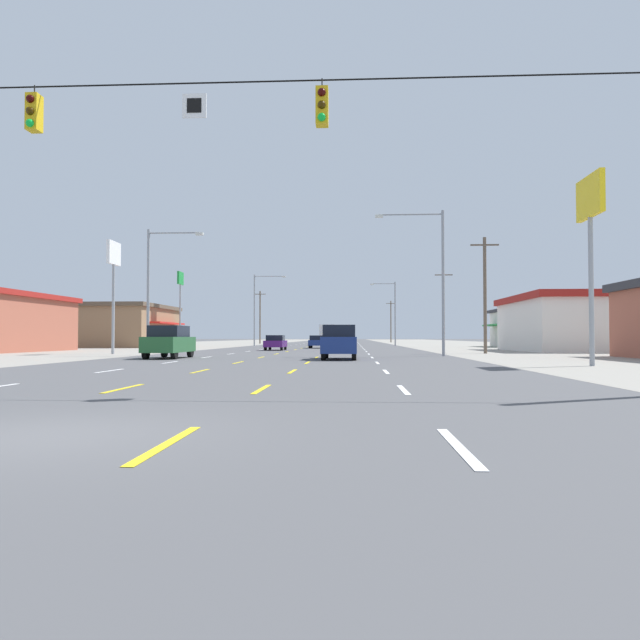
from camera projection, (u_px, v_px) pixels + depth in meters
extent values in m
plane|color=#4C4C4F|center=(320.00, 347.00, 73.65)|extent=(572.00, 572.00, 0.00)
cube|color=gray|center=(126.00, 347.00, 75.00)|extent=(28.00, 440.00, 0.01)
cube|color=gray|center=(522.00, 347.00, 72.31)|extent=(28.00, 440.00, 0.01)
cube|color=white|center=(110.00, 371.00, 22.54)|extent=(0.14, 2.60, 0.01)
cube|color=white|center=(170.00, 362.00, 30.02)|extent=(0.14, 2.60, 0.01)
cube|color=white|center=(206.00, 357.00, 37.51)|extent=(0.14, 2.60, 0.01)
cube|color=white|center=(231.00, 354.00, 44.99)|extent=(0.14, 2.60, 0.01)
cube|color=white|center=(248.00, 351.00, 52.48)|extent=(0.14, 2.60, 0.01)
cube|color=white|center=(261.00, 350.00, 59.97)|extent=(0.14, 2.60, 0.01)
cube|color=white|center=(271.00, 348.00, 67.45)|extent=(0.14, 2.60, 0.01)
cube|color=white|center=(279.00, 347.00, 74.94)|extent=(0.14, 2.60, 0.01)
cube|color=white|center=(286.00, 346.00, 82.42)|extent=(0.14, 2.60, 0.01)
cube|color=white|center=(291.00, 345.00, 89.91)|extent=(0.14, 2.60, 0.01)
cube|color=white|center=(296.00, 345.00, 97.40)|extent=(0.14, 2.60, 0.01)
cube|color=white|center=(300.00, 344.00, 104.88)|extent=(0.14, 2.60, 0.01)
cube|color=white|center=(304.00, 344.00, 112.37)|extent=(0.14, 2.60, 0.01)
cube|color=white|center=(307.00, 343.00, 119.85)|extent=(0.14, 2.60, 0.01)
cube|color=white|center=(309.00, 343.00, 127.34)|extent=(0.14, 2.60, 0.01)
cube|color=white|center=(312.00, 342.00, 134.83)|extent=(0.14, 2.60, 0.01)
cube|color=white|center=(314.00, 342.00, 142.31)|extent=(0.14, 2.60, 0.01)
cube|color=white|center=(316.00, 342.00, 149.80)|extent=(0.14, 2.60, 0.01)
cube|color=white|center=(317.00, 342.00, 157.28)|extent=(0.14, 2.60, 0.01)
cube|color=white|center=(319.00, 341.00, 164.77)|extent=(0.14, 2.60, 0.01)
cube|color=white|center=(320.00, 341.00, 172.25)|extent=(0.14, 2.60, 0.01)
cube|color=white|center=(322.00, 341.00, 179.74)|extent=(0.14, 2.60, 0.01)
cube|color=white|center=(323.00, 341.00, 187.23)|extent=(0.14, 2.60, 0.01)
cube|color=white|center=(324.00, 341.00, 194.71)|extent=(0.14, 2.60, 0.01)
cube|color=white|center=(325.00, 341.00, 202.20)|extent=(0.14, 2.60, 0.01)
cube|color=white|center=(326.00, 340.00, 209.68)|extent=(0.14, 2.60, 0.01)
cube|color=white|center=(327.00, 340.00, 217.17)|extent=(0.14, 2.60, 0.01)
cube|color=white|center=(328.00, 340.00, 224.66)|extent=(0.14, 2.60, 0.01)
cube|color=yellow|center=(124.00, 388.00, 14.86)|extent=(0.14, 2.60, 0.01)
cube|color=yellow|center=(200.00, 371.00, 22.35)|extent=(0.14, 2.60, 0.01)
cube|color=yellow|center=(238.00, 363.00, 29.83)|extent=(0.14, 2.60, 0.01)
cube|color=yellow|center=(261.00, 357.00, 37.32)|extent=(0.14, 2.60, 0.01)
cube|color=yellow|center=(276.00, 354.00, 44.80)|extent=(0.14, 2.60, 0.01)
cube|color=yellow|center=(287.00, 351.00, 52.29)|extent=(0.14, 2.60, 0.01)
cube|color=yellow|center=(295.00, 350.00, 59.78)|extent=(0.14, 2.60, 0.01)
cube|color=yellow|center=(302.00, 348.00, 67.26)|extent=(0.14, 2.60, 0.01)
cube|color=yellow|center=(307.00, 347.00, 74.75)|extent=(0.14, 2.60, 0.01)
cube|color=yellow|center=(311.00, 346.00, 82.23)|extent=(0.14, 2.60, 0.01)
cube|color=yellow|center=(314.00, 345.00, 89.72)|extent=(0.14, 2.60, 0.01)
cube|color=yellow|center=(317.00, 345.00, 97.21)|extent=(0.14, 2.60, 0.01)
cube|color=yellow|center=(320.00, 344.00, 104.69)|extent=(0.14, 2.60, 0.01)
cube|color=yellow|center=(322.00, 344.00, 112.18)|extent=(0.14, 2.60, 0.01)
cube|color=yellow|center=(324.00, 343.00, 119.66)|extent=(0.14, 2.60, 0.01)
cube|color=yellow|center=(325.00, 343.00, 127.15)|extent=(0.14, 2.60, 0.01)
cube|color=yellow|center=(327.00, 342.00, 134.63)|extent=(0.14, 2.60, 0.01)
cube|color=yellow|center=(328.00, 342.00, 142.12)|extent=(0.14, 2.60, 0.01)
cube|color=yellow|center=(329.00, 342.00, 149.61)|extent=(0.14, 2.60, 0.01)
cube|color=yellow|center=(331.00, 342.00, 157.09)|extent=(0.14, 2.60, 0.01)
cube|color=yellow|center=(332.00, 341.00, 164.58)|extent=(0.14, 2.60, 0.01)
cube|color=yellow|center=(332.00, 341.00, 172.06)|extent=(0.14, 2.60, 0.01)
cube|color=yellow|center=(333.00, 341.00, 179.55)|extent=(0.14, 2.60, 0.01)
cube|color=yellow|center=(334.00, 341.00, 187.04)|extent=(0.14, 2.60, 0.01)
cube|color=yellow|center=(335.00, 341.00, 194.52)|extent=(0.14, 2.60, 0.01)
cube|color=yellow|center=(335.00, 341.00, 202.01)|extent=(0.14, 2.60, 0.01)
cube|color=yellow|center=(336.00, 340.00, 209.49)|extent=(0.14, 2.60, 0.01)
cube|color=yellow|center=(336.00, 340.00, 216.98)|extent=(0.14, 2.60, 0.01)
cube|color=yellow|center=(337.00, 340.00, 224.47)|extent=(0.14, 2.60, 0.01)
cube|color=yellow|center=(167.00, 444.00, 7.18)|extent=(0.14, 2.60, 0.01)
cube|color=yellow|center=(262.00, 389.00, 14.67)|extent=(0.14, 2.60, 0.01)
cube|color=yellow|center=(292.00, 371.00, 22.16)|extent=(0.14, 2.60, 0.01)
cube|color=yellow|center=(307.00, 363.00, 29.64)|extent=(0.14, 2.60, 0.01)
cube|color=yellow|center=(316.00, 357.00, 37.13)|extent=(0.14, 2.60, 0.01)
cube|color=yellow|center=(322.00, 354.00, 44.61)|extent=(0.14, 2.60, 0.01)
cube|color=yellow|center=(327.00, 352.00, 52.10)|extent=(0.14, 2.60, 0.01)
cube|color=yellow|center=(330.00, 350.00, 59.59)|extent=(0.14, 2.60, 0.01)
cube|color=yellow|center=(332.00, 348.00, 67.07)|extent=(0.14, 2.60, 0.01)
cube|color=yellow|center=(334.00, 347.00, 74.56)|extent=(0.14, 2.60, 0.01)
cube|color=yellow|center=(336.00, 346.00, 82.04)|extent=(0.14, 2.60, 0.01)
cube|color=yellow|center=(337.00, 345.00, 89.53)|extent=(0.14, 2.60, 0.01)
cube|color=yellow|center=(338.00, 345.00, 97.02)|extent=(0.14, 2.60, 0.01)
cube|color=yellow|center=(339.00, 344.00, 104.50)|extent=(0.14, 2.60, 0.01)
cube|color=yellow|center=(340.00, 344.00, 111.99)|extent=(0.14, 2.60, 0.01)
cube|color=yellow|center=(341.00, 343.00, 119.47)|extent=(0.14, 2.60, 0.01)
cube|color=yellow|center=(342.00, 343.00, 126.96)|extent=(0.14, 2.60, 0.01)
cube|color=yellow|center=(342.00, 342.00, 134.44)|extent=(0.14, 2.60, 0.01)
cube|color=yellow|center=(343.00, 342.00, 141.93)|extent=(0.14, 2.60, 0.01)
cube|color=yellow|center=(343.00, 342.00, 149.42)|extent=(0.14, 2.60, 0.01)
cube|color=yellow|center=(344.00, 342.00, 156.90)|extent=(0.14, 2.60, 0.01)
cube|color=yellow|center=(344.00, 341.00, 164.39)|extent=(0.14, 2.60, 0.01)
cube|color=yellow|center=(344.00, 341.00, 171.87)|extent=(0.14, 2.60, 0.01)
cube|color=yellow|center=(345.00, 341.00, 179.36)|extent=(0.14, 2.60, 0.01)
cube|color=yellow|center=(345.00, 341.00, 186.85)|extent=(0.14, 2.60, 0.01)
cube|color=yellow|center=(345.00, 341.00, 194.33)|extent=(0.14, 2.60, 0.01)
cube|color=yellow|center=(346.00, 341.00, 201.82)|extent=(0.14, 2.60, 0.01)
cube|color=yellow|center=(346.00, 340.00, 209.30)|extent=(0.14, 2.60, 0.01)
cube|color=yellow|center=(346.00, 340.00, 216.79)|extent=(0.14, 2.60, 0.01)
cube|color=yellow|center=(346.00, 340.00, 224.28)|extent=(0.14, 2.60, 0.01)
cube|color=white|center=(458.00, 446.00, 6.99)|extent=(0.14, 2.60, 0.01)
cube|color=white|center=(403.00, 390.00, 14.48)|extent=(0.14, 2.60, 0.01)
cube|color=white|center=(386.00, 372.00, 21.97)|extent=(0.14, 2.60, 0.01)
cube|color=white|center=(377.00, 363.00, 29.45)|extent=(0.14, 2.60, 0.01)
cube|color=white|center=(372.00, 358.00, 36.94)|extent=(0.14, 2.60, 0.01)
cube|color=white|center=(369.00, 354.00, 44.42)|extent=(0.14, 2.60, 0.01)
cube|color=white|center=(366.00, 352.00, 51.91)|extent=(0.14, 2.60, 0.01)
cube|color=white|center=(365.00, 350.00, 59.40)|extent=(0.14, 2.60, 0.01)
cube|color=white|center=(363.00, 348.00, 66.88)|extent=(0.14, 2.60, 0.01)
cube|color=white|center=(362.00, 347.00, 74.37)|extent=(0.14, 2.60, 0.01)
cube|color=white|center=(361.00, 346.00, 81.85)|extent=(0.14, 2.60, 0.01)
cube|color=white|center=(360.00, 345.00, 89.34)|extent=(0.14, 2.60, 0.01)
cube|color=white|center=(360.00, 345.00, 96.83)|extent=(0.14, 2.60, 0.01)
cube|color=white|center=(359.00, 344.00, 104.31)|extent=(0.14, 2.60, 0.01)
cube|color=white|center=(359.00, 344.00, 111.80)|extent=(0.14, 2.60, 0.01)
cube|color=white|center=(358.00, 343.00, 119.28)|extent=(0.14, 2.60, 0.01)
cube|color=white|center=(358.00, 343.00, 126.77)|extent=(0.14, 2.60, 0.01)
cube|color=white|center=(358.00, 343.00, 134.25)|extent=(0.14, 2.60, 0.01)
cube|color=white|center=(357.00, 342.00, 141.74)|extent=(0.14, 2.60, 0.01)
cube|color=white|center=(357.00, 342.00, 149.23)|extent=(0.14, 2.60, 0.01)
cube|color=white|center=(357.00, 342.00, 156.71)|extent=(0.14, 2.60, 0.01)
cube|color=white|center=(357.00, 341.00, 164.20)|extent=(0.14, 2.60, 0.01)
cube|color=white|center=(356.00, 341.00, 171.68)|extent=(0.14, 2.60, 0.01)
cube|color=white|center=(356.00, 341.00, 179.17)|extent=(0.14, 2.60, 0.01)
cube|color=white|center=(356.00, 341.00, 186.66)|extent=(0.14, 2.60, 0.01)
cube|color=white|center=(356.00, 341.00, 194.14)|extent=(0.14, 2.60, 0.01)
cube|color=white|center=(356.00, 341.00, 201.63)|extent=(0.14, 2.60, 0.01)
cube|color=white|center=(356.00, 340.00, 209.11)|extent=(0.14, 2.60, 0.01)
cube|color=white|center=(356.00, 340.00, 216.60)|extent=(0.14, 2.60, 0.01)
cube|color=white|center=(355.00, 340.00, 224.09)|extent=(0.14, 2.60, 0.01)
cylinder|color=black|center=(190.00, 83.00, 14.61)|extent=(24.64, 0.04, 0.04)
cube|color=white|center=(194.00, 106.00, 14.53)|extent=(0.60, 0.04, 0.60)
cube|color=black|center=(194.00, 105.00, 14.50)|extent=(0.36, 0.01, 0.36)
cube|color=gold|center=(322.00, 107.00, 14.31)|extent=(0.30, 0.34, 0.92)
cylinder|color=black|center=(322.00, 83.00, 14.33)|extent=(0.03, 0.03, 0.24)
sphere|color=#2F0402|center=(322.00, 92.00, 14.13)|extent=(0.20, 0.20, 0.20)
sphere|color=#352202|center=(322.00, 105.00, 14.13)|extent=(0.20, 0.20, 0.20)
sphere|color=green|center=(322.00, 117.00, 14.12)|extent=(0.20, 0.20, 0.20)
cube|color=gold|center=(34.00, 113.00, 14.70)|extent=(0.30, 0.34, 0.92)
cylinder|color=black|center=(34.00, 90.00, 14.72)|extent=(0.03, 0.03, 0.24)
sphere|color=#2F0402|center=(30.00, 99.00, 14.52)|extent=(0.20, 0.20, 0.20)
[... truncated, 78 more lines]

